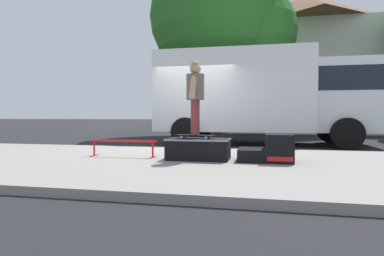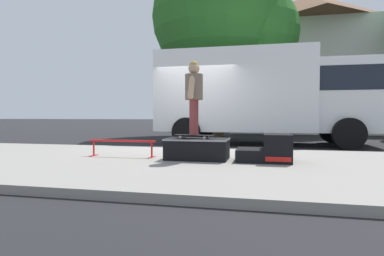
{
  "view_description": "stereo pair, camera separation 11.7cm",
  "coord_description": "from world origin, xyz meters",
  "px_view_note": "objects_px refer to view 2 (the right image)",
  "views": [
    {
      "loc": [
        2.05,
        -8.82,
        0.96
      ],
      "look_at": [
        0.38,
        -1.03,
        0.65
      ],
      "focal_mm": 30.34,
      "sensor_mm": 36.0,
      "label": 1
    },
    {
      "loc": [
        2.17,
        -8.79,
        0.96
      ],
      "look_at": [
        0.38,
        -1.03,
        0.65
      ],
      "focal_mm": 30.34,
      "sensor_mm": 36.0,
      "label": 2
    }
  ],
  "objects_px": {
    "skate_box": "(197,148)",
    "kicker_ramp": "(269,150)",
    "skateboard": "(194,136)",
    "skater_kid": "(194,91)",
    "box_truck": "(265,93)",
    "grind_rail": "(122,144)",
    "street_tree_neighbour": "(226,20)"
  },
  "relations": [
    {
      "from": "skate_box",
      "to": "skateboard",
      "type": "bearing_deg",
      "value": 171.68
    },
    {
      "from": "grind_rail",
      "to": "street_tree_neighbour",
      "type": "bearing_deg",
      "value": 83.09
    },
    {
      "from": "grind_rail",
      "to": "box_truck",
      "type": "relative_size",
      "value": 0.21
    },
    {
      "from": "grind_rail",
      "to": "kicker_ramp",
      "type": "bearing_deg",
      "value": -1.12
    },
    {
      "from": "skater_kid",
      "to": "box_truck",
      "type": "distance_m",
      "value": 5.09
    },
    {
      "from": "skate_box",
      "to": "grind_rail",
      "type": "xyz_separation_m",
      "value": [
        -1.59,
        0.06,
        0.04
      ]
    },
    {
      "from": "skateboard",
      "to": "skate_box",
      "type": "bearing_deg",
      "value": -8.32
    },
    {
      "from": "grind_rail",
      "to": "box_truck",
      "type": "xyz_separation_m",
      "value": [
        2.81,
        4.87,
        1.32
      ]
    },
    {
      "from": "skateboard",
      "to": "box_truck",
      "type": "bearing_deg",
      "value": 75.26
    },
    {
      "from": "skateboard",
      "to": "skater_kid",
      "type": "distance_m",
      "value": 0.85
    },
    {
      "from": "street_tree_neighbour",
      "to": "grind_rail",
      "type": "bearing_deg",
      "value": -96.91
    },
    {
      "from": "street_tree_neighbour",
      "to": "skateboard",
      "type": "bearing_deg",
      "value": -86.91
    },
    {
      "from": "grind_rail",
      "to": "skater_kid",
      "type": "xyz_separation_m",
      "value": [
        1.52,
        -0.05,
        1.04
      ]
    },
    {
      "from": "skateboard",
      "to": "box_truck",
      "type": "xyz_separation_m",
      "value": [
        1.29,
        4.92,
        1.12
      ]
    },
    {
      "from": "skate_box",
      "to": "box_truck",
      "type": "xyz_separation_m",
      "value": [
        1.23,
        4.93,
        1.37
      ]
    },
    {
      "from": "street_tree_neighbour",
      "to": "skater_kid",
      "type": "bearing_deg",
      "value": -86.91
    },
    {
      "from": "kicker_ramp",
      "to": "skater_kid",
      "type": "bearing_deg",
      "value": 179.57
    },
    {
      "from": "kicker_ramp",
      "to": "street_tree_neighbour",
      "type": "height_order",
      "value": "street_tree_neighbour"
    },
    {
      "from": "skateboard",
      "to": "skater_kid",
      "type": "relative_size",
      "value": 0.57
    },
    {
      "from": "skate_box",
      "to": "kicker_ramp",
      "type": "xyz_separation_m",
      "value": [
        1.34,
        -0.0,
        -0.0
      ]
    },
    {
      "from": "skater_kid",
      "to": "street_tree_neighbour",
      "type": "height_order",
      "value": "street_tree_neighbour"
    },
    {
      "from": "kicker_ramp",
      "to": "skater_kid",
      "type": "relative_size",
      "value": 0.69
    },
    {
      "from": "skate_box",
      "to": "kicker_ramp",
      "type": "distance_m",
      "value": 1.34
    },
    {
      "from": "grind_rail",
      "to": "street_tree_neighbour",
      "type": "height_order",
      "value": "street_tree_neighbour"
    },
    {
      "from": "kicker_ramp",
      "to": "grind_rail",
      "type": "height_order",
      "value": "kicker_ramp"
    },
    {
      "from": "street_tree_neighbour",
      "to": "box_truck",
      "type": "bearing_deg",
      "value": -64.99
    },
    {
      "from": "grind_rail",
      "to": "skateboard",
      "type": "bearing_deg",
      "value": -1.77
    },
    {
      "from": "skate_box",
      "to": "skater_kid",
      "type": "distance_m",
      "value": 1.09
    },
    {
      "from": "kicker_ramp",
      "to": "box_truck",
      "type": "relative_size",
      "value": 0.14
    },
    {
      "from": "skateboard",
      "to": "street_tree_neighbour",
      "type": "xyz_separation_m",
      "value": [
        -0.47,
        8.7,
        4.7
      ]
    },
    {
      "from": "skate_box",
      "to": "skater_kid",
      "type": "bearing_deg",
      "value": 171.68
    },
    {
      "from": "skate_box",
      "to": "skateboard",
      "type": "relative_size",
      "value": 1.48
    }
  ]
}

